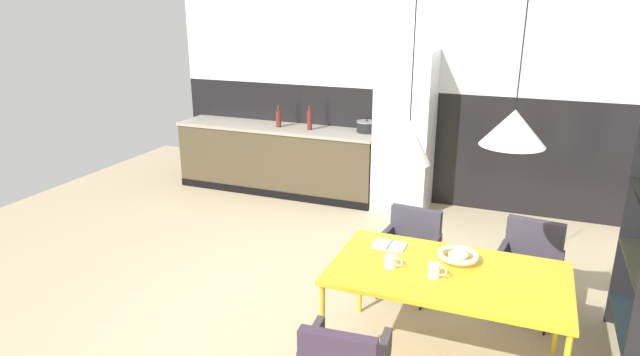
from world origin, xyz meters
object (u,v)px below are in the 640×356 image
open_book (389,245)px  mug_tall_blue (391,262)px  bottle_spice_small (279,118)px  pendant_lamp_over_table_near (409,142)px  fruit_bowl (458,256)px  refrigerator_column (405,132)px  armchair_by_stool (530,258)px  dining_table (448,277)px  bottle_oil_tall (310,120)px  pendant_lamp_over_table_far (514,127)px  armchair_far_side (411,242)px  mug_dark_espresso (435,271)px  cooking_pot (367,127)px

open_book → mug_tall_blue: mug_tall_blue is taller
bottle_spice_small → pendant_lamp_over_table_near: bearing=-50.9°
fruit_bowl → refrigerator_column: bearing=110.7°
armchair_by_stool → pendant_lamp_over_table_near: 1.70m
armchair_by_stool → bottle_spice_small: bearing=-24.3°
dining_table → bottle_oil_tall: size_ratio=5.17×
bottle_oil_tall → pendant_lamp_over_table_far: (2.60, -3.01, 0.74)m
armchair_by_stool → pendant_lamp_over_table_far: size_ratio=0.69×
pendant_lamp_over_table_far → bottle_spice_small: bearing=135.3°
bottle_spice_small → pendant_lamp_over_table_near: size_ratio=0.22×
armchair_by_stool → open_book: bearing=42.0°
bottle_oil_tall → open_book: bearing=-56.6°
armchair_far_side → pendant_lamp_over_table_far: size_ratio=0.66×
armchair_far_side → bottle_spice_small: 3.09m
dining_table → bottle_spice_small: bearing=132.5°
dining_table → mug_dark_espresso: 0.17m
bottle_spice_small → pendant_lamp_over_table_far: bearing=-44.7°
mug_tall_blue → bottle_spice_small: (-2.34, 3.06, 0.25)m
open_book → pendant_lamp_over_table_far: (0.80, -0.29, 1.04)m
fruit_bowl → pendant_lamp_over_table_near: size_ratio=0.22×
fruit_bowl → pendant_lamp_over_table_near: bearing=-153.7°
open_book → pendant_lamp_over_table_near: 0.93m
refrigerator_column → bottle_spice_small: (-1.71, -0.02, 0.04)m
refrigerator_column → open_book: bearing=-78.9°
mug_dark_espresso → mug_tall_blue: mug_dark_espresso is taller
armchair_far_side → open_book: 0.74m
armchair_far_side → bottle_oil_tall: bearing=-42.2°
refrigerator_column → bottle_oil_tall: refrigerator_column is taller
armchair_by_stool → bottle_oil_tall: bottle_oil_tall is taller
dining_table → pendant_lamp_over_table_near: bearing=178.8°
fruit_bowl → bottle_spice_small: size_ratio=0.99×
cooking_pot → mug_dark_espresso: bearing=-65.5°
armchair_far_side → pendant_lamp_over_table_near: (0.14, -0.94, 1.15)m
pendant_lamp_over_table_far → open_book: bearing=160.1°
mug_tall_blue → bottle_oil_tall: (-1.90, 3.05, 0.26)m
mug_dark_espresso → bottle_spice_small: 4.08m
open_book → bottle_spice_small: size_ratio=0.81×
armchair_far_side → cooking_pot: (-1.09, 2.18, 0.50)m
dining_table → fruit_bowl: 0.21m
fruit_bowl → pendant_lamp_over_table_far: pendant_lamp_over_table_far is taller
armchair_by_stool → bottle_spice_small: (-3.26, 2.03, 0.53)m
bottle_oil_tall → bottle_spice_small: bearing=179.5°
mug_dark_espresso → bottle_spice_small: bearing=130.6°
cooking_pot → bottle_oil_tall: (-0.73, -0.15, 0.06)m
cooking_pot → pendant_lamp_over_table_far: pendant_lamp_over_table_far is taller
fruit_bowl → open_book: 0.53m
pendant_lamp_over_table_near → pendant_lamp_over_table_far: (0.64, -0.05, 0.16)m
refrigerator_column → armchair_by_stool: (1.56, -2.05, -0.49)m
mug_tall_blue → cooking_pot: bearing=110.0°
cooking_pot → armchair_far_side: bearing=-63.4°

